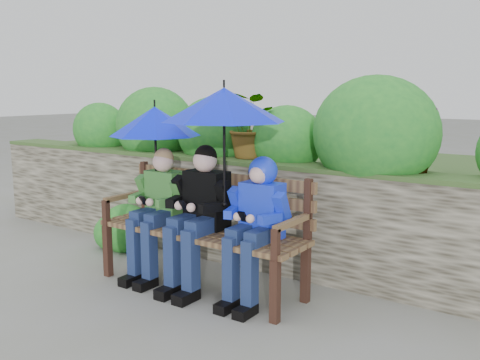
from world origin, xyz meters
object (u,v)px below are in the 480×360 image
Objects in this scene: park_bench at (206,221)px; umbrella_right at (224,105)px; boy_left at (158,206)px; boy_middle at (199,210)px; boy_right at (256,216)px; umbrella_left at (155,121)px.

umbrella_right reaches higher than park_bench.
boy_left reaches higher than park_bench.
boy_middle reaches higher than boy_right.
boy_middle is at bearing -88.66° from park_bench.
boy_left is 1.04m from boy_right.
boy_right is 1.35× the size of umbrella_left.
boy_left is 1.36× the size of umbrella_left.
park_bench is 1.62× the size of boy_left.
boy_middle is 1.22× the size of umbrella_right.
boy_left is (-0.47, -0.09, 0.10)m from park_bench.
boy_right is 0.91m from umbrella_right.
park_bench is at bearing 91.34° from boy_middle.
boy_middle reaches higher than park_bench.
boy_left is 1.00× the size of boy_right.
boy_left is 1.16× the size of umbrella_right.
umbrella_left reaches higher than park_bench.
boy_middle is (0.48, -0.01, 0.02)m from boy_left.
boy_middle is at bearing -178.04° from boy_right.
umbrella_left is 0.86× the size of umbrella_right.
park_bench is 0.59m from boy_right.
boy_middle is 0.91m from umbrella_left.
boy_left is at bearing -179.26° from boy_right.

